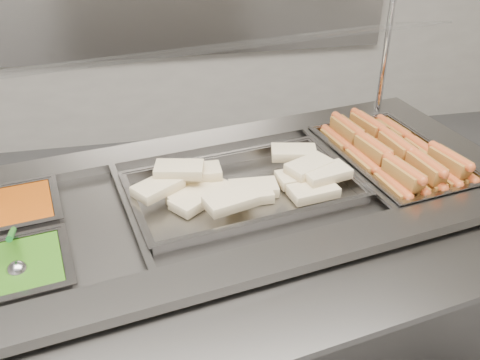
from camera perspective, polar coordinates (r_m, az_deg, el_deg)
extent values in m
cube|color=slate|center=(1.83, -1.40, -12.58)|extent=(1.80, 1.01, 0.82)
cube|color=gray|center=(1.33, 3.45, -8.52)|extent=(1.76, 0.45, 0.03)
cube|color=gray|center=(1.84, -5.19, 3.79)|extent=(1.76, 0.45, 0.03)
cube|color=gray|center=(1.97, 21.50, 3.55)|extent=(0.22, 0.55, 0.03)
cube|color=black|center=(1.63, -1.54, -4.56)|extent=(1.60, 0.81, 0.02)
cube|color=gray|center=(1.73, 11.10, 1.63)|extent=(0.12, 0.53, 0.01)
cube|color=gray|center=(1.51, -11.72, -3.19)|extent=(0.12, 0.53, 0.01)
cube|color=gray|center=(1.25, 6.49, -13.90)|extent=(1.71, 0.55, 0.02)
cylinder|color=silver|center=(2.05, 15.20, 12.44)|extent=(0.02, 0.02, 0.41)
cube|color=silver|center=(1.58, -4.32, 13.70)|extent=(1.58, 0.56, 0.08)
cube|color=#B5500A|center=(1.64, -23.74, -3.81)|extent=(0.30, 0.25, 0.08)
cube|color=#1E620F|center=(1.42, -23.51, -9.78)|extent=(0.30, 0.25, 0.08)
cube|color=brown|center=(1.66, 15.95, -1.03)|extent=(0.07, 0.15, 0.05)
cylinder|color=#DB5627|center=(1.64, 16.06, -0.42)|extent=(0.05, 0.16, 0.03)
cube|color=brown|center=(1.77, 12.88, 1.66)|extent=(0.07, 0.15, 0.05)
cylinder|color=#DB5627|center=(1.76, 12.95, 2.20)|extent=(0.06, 0.16, 0.03)
cube|color=brown|center=(1.89, 10.17, 3.97)|extent=(0.07, 0.15, 0.05)
cylinder|color=#DB5627|center=(1.88, 10.22, 4.49)|extent=(0.06, 0.16, 0.03)
cube|color=brown|center=(1.69, 17.55, -0.64)|extent=(0.07, 0.15, 0.05)
cylinder|color=#DB5627|center=(1.68, 17.66, -0.03)|extent=(0.05, 0.16, 0.03)
cube|color=brown|center=(1.80, 14.43, 1.95)|extent=(0.07, 0.15, 0.05)
cylinder|color=#DB5627|center=(1.79, 14.51, 2.52)|extent=(0.05, 0.16, 0.03)
cube|color=brown|center=(1.92, 11.67, 4.25)|extent=(0.07, 0.15, 0.05)
cylinder|color=#DB5627|center=(1.91, 11.73, 4.76)|extent=(0.06, 0.16, 0.03)
cube|color=brown|center=(1.72, 19.11, -0.22)|extent=(0.08, 0.15, 0.05)
cylinder|color=#DB5627|center=(1.71, 19.23, 0.36)|extent=(0.06, 0.16, 0.03)
cube|color=brown|center=(1.83, 15.95, 2.26)|extent=(0.08, 0.15, 0.05)
cylinder|color=#DB5627|center=(1.82, 16.04, 2.84)|extent=(0.06, 0.16, 0.03)
cube|color=brown|center=(1.95, 13.15, 4.49)|extent=(0.07, 0.15, 0.05)
cylinder|color=#DB5627|center=(1.94, 13.22, 5.02)|extent=(0.05, 0.16, 0.03)
cube|color=brown|center=(1.76, 20.60, 0.16)|extent=(0.07, 0.15, 0.05)
cylinder|color=#DB5627|center=(1.75, 20.73, 0.73)|extent=(0.05, 0.16, 0.03)
cube|color=brown|center=(1.87, 17.42, 2.59)|extent=(0.07, 0.15, 0.05)
cylinder|color=#DB5627|center=(1.86, 17.52, 3.14)|extent=(0.06, 0.16, 0.03)
cube|color=brown|center=(1.98, 14.59, 4.76)|extent=(0.07, 0.15, 0.05)
cylinder|color=#DB5627|center=(1.97, 14.66, 5.28)|extent=(0.06, 0.16, 0.03)
cube|color=brown|center=(1.80, 22.00, 0.45)|extent=(0.08, 0.15, 0.05)
cylinder|color=#DB5627|center=(1.79, 22.14, 1.07)|extent=(0.06, 0.16, 0.03)
cube|color=brown|center=(1.90, 18.81, 2.84)|extent=(0.07, 0.15, 0.05)
cylinder|color=#DB5627|center=(1.89, 18.92, 3.42)|extent=(0.06, 0.16, 0.03)
cube|color=brown|center=(2.01, 15.95, 5.00)|extent=(0.08, 0.15, 0.05)
cylinder|color=#DB5627|center=(2.00, 16.03, 5.51)|extent=(0.06, 0.16, 0.03)
cube|color=brown|center=(1.65, 17.03, 0.58)|extent=(0.08, 0.15, 0.05)
cylinder|color=#DB5627|center=(1.64, 17.14, 1.21)|extent=(0.07, 0.16, 0.03)
cube|color=brown|center=(1.76, 13.98, 3.15)|extent=(0.08, 0.15, 0.05)
cylinder|color=#DB5627|center=(1.75, 14.07, 3.75)|extent=(0.06, 0.16, 0.03)
cube|color=brown|center=(1.87, 11.31, 5.28)|extent=(0.08, 0.15, 0.05)
cylinder|color=#DB5627|center=(1.86, 11.38, 5.85)|extent=(0.06, 0.16, 0.03)
cube|color=brown|center=(1.70, 19.22, 1.27)|extent=(0.07, 0.15, 0.05)
cylinder|color=#DB5627|center=(1.69, 19.34, 1.87)|extent=(0.05, 0.16, 0.03)
cube|color=brown|center=(1.80, 16.30, 3.49)|extent=(0.07, 0.15, 0.05)
cylinder|color=#DB5627|center=(1.79, 16.39, 4.08)|extent=(0.05, 0.16, 0.03)
cube|color=brown|center=(1.92, 13.42, 5.68)|extent=(0.08, 0.15, 0.05)
cylinder|color=#DB5627|center=(1.91, 13.49, 6.24)|extent=(0.07, 0.16, 0.03)
cube|color=brown|center=(1.76, 21.45, 1.83)|extent=(0.08, 0.15, 0.05)
cylinder|color=#DB5627|center=(1.75, 21.58, 2.41)|extent=(0.07, 0.16, 0.03)
cube|color=beige|center=(1.57, -3.45, -1.33)|extent=(0.16, 0.15, 0.03)
cube|color=beige|center=(1.58, 1.45, -0.90)|extent=(0.14, 0.09, 0.03)
cube|color=beige|center=(1.58, 7.83, -1.20)|extent=(0.15, 0.10, 0.03)
cube|color=beige|center=(1.55, -4.99, -1.85)|extent=(0.16, 0.14, 0.03)
cube|color=beige|center=(1.61, -5.20, -0.43)|extent=(0.16, 0.14, 0.03)
cube|color=beige|center=(1.53, -4.79, -2.10)|extent=(0.16, 0.15, 0.03)
cube|color=beige|center=(1.64, 6.45, 0.28)|extent=(0.15, 0.10, 0.03)
cube|color=beige|center=(1.56, 0.85, -1.58)|extent=(0.14, 0.08, 0.03)
cube|color=beige|center=(1.55, -8.74, -0.75)|extent=(0.16, 0.15, 0.03)
cube|color=beige|center=(1.47, -1.03, -2.24)|extent=(0.16, 0.12, 0.03)
cube|color=beige|center=(1.64, 7.42, 1.43)|extent=(0.16, 0.13, 0.03)
cube|color=beige|center=(1.62, 9.18, 0.71)|extent=(0.16, 0.11, 0.03)
cube|color=beige|center=(1.61, -4.57, 0.81)|extent=(0.14, 0.08, 0.03)
cube|color=beige|center=(1.72, 5.75, 2.93)|extent=(0.15, 0.11, 0.03)
cube|color=beige|center=(1.58, -6.52, 1.12)|extent=(0.15, 0.11, 0.03)
sphere|color=silver|center=(1.38, -22.62, -8.99)|extent=(0.05, 0.05, 0.05)
cylinder|color=#157B26|center=(1.41, -23.20, -5.33)|extent=(0.04, 0.14, 0.08)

